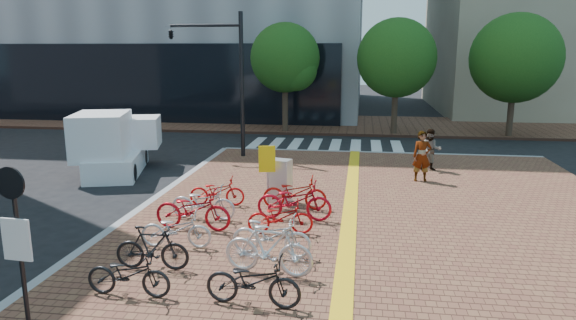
% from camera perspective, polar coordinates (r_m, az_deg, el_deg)
% --- Properties ---
extents(ground, '(120.00, 120.00, 0.00)m').
position_cam_1_polar(ground, '(11.94, -3.34, -10.60)').
color(ground, black).
rests_on(ground, ground).
extents(kerb_north, '(14.00, 0.25, 0.15)m').
position_cam_1_polar(kerb_north, '(23.24, 9.92, 0.69)').
color(kerb_north, gray).
rests_on(kerb_north, ground).
extents(far_sidewalk, '(70.00, 8.00, 0.15)m').
position_cam_1_polar(far_sidewalk, '(32.18, 4.14, 3.99)').
color(far_sidewalk, brown).
rests_on(far_sidewalk, ground).
extents(crosswalk, '(7.50, 4.00, 0.01)m').
position_cam_1_polar(crosswalk, '(25.26, 4.12, 1.59)').
color(crosswalk, silver).
rests_on(crosswalk, ground).
extents(street_trees, '(16.20, 4.60, 6.35)m').
position_cam_1_polar(street_trees, '(28.38, 14.12, 10.74)').
color(street_trees, '#38281E').
rests_on(street_trees, far_sidewalk).
extents(bike_0, '(1.62, 0.58, 0.85)m').
position_cam_1_polar(bike_0, '(10.09, -17.30, -12.01)').
color(bike_0, black).
rests_on(bike_0, sidewalk).
extents(bike_1, '(1.57, 0.50, 0.94)m').
position_cam_1_polar(bike_1, '(11.07, -14.87, -9.43)').
color(bike_1, black).
rests_on(bike_1, sidewalk).
extents(bike_2, '(1.67, 0.66, 0.86)m').
position_cam_1_polar(bike_2, '(12.13, -12.33, -7.54)').
color(bike_2, silver).
rests_on(bike_2, sidewalk).
extents(bike_3, '(2.02, 0.81, 1.04)m').
position_cam_1_polar(bike_3, '(13.20, -10.52, -5.43)').
color(bike_3, '#AB0C16').
rests_on(bike_3, sidewalk).
extents(bike_4, '(1.80, 0.70, 0.93)m').
position_cam_1_polar(bike_4, '(13.96, -9.40, -4.65)').
color(bike_4, silver).
rests_on(bike_4, sidewalk).
extents(bike_5, '(1.66, 0.73, 0.84)m').
position_cam_1_polar(bike_5, '(15.12, -7.89, -3.48)').
color(bike_5, red).
rests_on(bike_5, sidewalk).
extents(bike_6, '(1.78, 0.73, 0.91)m').
position_cam_1_polar(bike_6, '(9.33, -3.90, -13.29)').
color(bike_6, black).
rests_on(bike_6, sidewalk).
extents(bike_7, '(1.93, 0.80, 1.12)m').
position_cam_1_polar(bike_7, '(10.45, -2.19, -9.76)').
color(bike_7, silver).
rests_on(bike_7, sidewalk).
extents(bike_8, '(1.83, 0.77, 0.94)m').
position_cam_1_polar(bike_8, '(11.39, -1.83, -8.37)').
color(bike_8, silver).
rests_on(bike_8, sidewalk).
extents(bike_9, '(1.67, 0.77, 0.85)m').
position_cam_1_polar(bike_9, '(12.71, -0.86, -6.38)').
color(bike_9, red).
rests_on(bike_9, sidewalk).
extents(bike_10, '(2.02, 0.73, 1.05)m').
position_cam_1_polar(bike_10, '(13.70, 0.71, -4.55)').
color(bike_10, '#AD0C1C').
rests_on(bike_10, sidewalk).
extents(bike_11, '(1.83, 0.65, 0.96)m').
position_cam_1_polar(bike_11, '(14.63, 0.75, -3.65)').
color(bike_11, '#AD110C').
rests_on(bike_11, sidewalk).
extents(pedestrian_a, '(0.67, 0.48, 1.75)m').
position_cam_1_polar(pedestrian_a, '(18.25, 14.66, 0.41)').
color(pedestrian_a, gray).
rests_on(pedestrian_a, sidewalk).
extents(pedestrian_b, '(0.78, 0.61, 1.57)m').
position_cam_1_polar(pedestrian_b, '(20.01, 15.59, 1.09)').
color(pedestrian_b, '#4B5360').
rests_on(pedestrian_b, sidewalk).
extents(utility_box, '(0.69, 0.57, 1.29)m').
position_cam_1_polar(utility_box, '(15.28, -0.82, -2.32)').
color(utility_box, silver).
rests_on(utility_box, sidewalk).
extents(yellow_sign, '(0.48, 0.17, 1.78)m').
position_cam_1_polar(yellow_sign, '(14.79, -2.30, -0.49)').
color(yellow_sign, '#B7B7BC').
rests_on(yellow_sign, sidewalk).
extents(notice_sign, '(0.51, 0.13, 2.75)m').
position_cam_1_polar(notice_sign, '(9.02, -27.94, -6.91)').
color(notice_sign, black).
rests_on(notice_sign, sidewalk).
extents(traffic_light_pole, '(3.22, 1.24, 6.00)m').
position_cam_1_polar(traffic_light_pole, '(22.08, -8.77, 11.16)').
color(traffic_light_pole, black).
rests_on(traffic_light_pole, sidewalk).
extents(box_truck, '(2.82, 4.42, 2.37)m').
position_cam_1_polar(box_truck, '(20.44, -18.56, 1.65)').
color(box_truck, white).
rests_on(box_truck, ground).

